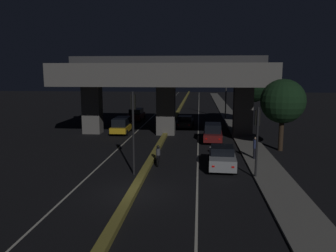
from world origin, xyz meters
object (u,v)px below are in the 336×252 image
Objects in this scene: car_silver_lead at (222,157)px; motorcycle_black_filtering_near at (158,156)px; traffic_light_right_of_median at (257,130)px; car_black_third at (185,122)px; street_lamp at (223,83)px; car_dark_red_second at (213,133)px; car_dark_red_second_oncoming at (136,114)px; pedestrian_on_sidewalk at (255,148)px; car_taxi_yellow_lead_oncoming at (122,125)px; traffic_light_left_of_median at (133,119)px.

motorcycle_black_filtering_near is at bearing 85.77° from car_silver_lead.
car_silver_lead is at bearing 134.86° from traffic_light_right_of_median.
traffic_light_right_of_median reaches higher than car_black_third.
car_dark_red_second is (-2.04, -15.80, -4.36)m from street_lamp.
pedestrian_on_sidewalk is at bearing 34.19° from car_dark_red_second_oncoming.
car_silver_lead is (-1.74, -24.75, -4.48)m from street_lamp.
motorcycle_black_filtering_near is at bearing 178.08° from car_black_third.
car_taxi_yellow_lead_oncoming is at bearing 127.28° from car_black_third.
traffic_light_left_of_median is 0.61× the size of street_lamp.
traffic_light_right_of_median is at bearing -89.50° from street_lamp.
motorcycle_black_filtering_near is at bearing 154.85° from car_dark_red_second.
traffic_light_right_of_median reaches higher than motorcycle_black_filtering_near.
car_silver_lead reaches higher than motorcycle_black_filtering_near.
traffic_light_right_of_median is 11.39m from car_dark_red_second.
street_lamp reaches higher than traffic_light_left_of_median.
street_lamp reaches higher than pedestrian_on_sidewalk.
car_dark_red_second is at bearing 101.74° from traffic_light_right_of_median.
traffic_light_right_of_median reaches higher than car_dark_red_second.
street_lamp is at bearing 90.50° from traffic_light_right_of_median.
car_dark_red_second is 7.25m from pedestrian_on_sidewalk.
motorcycle_black_filtering_near is (-6.33, -24.24, -4.66)m from street_lamp.
car_black_third is 2.30× the size of motorcycle_black_filtering_near.
motorcycle_black_filtering_near is (-6.56, 2.50, -2.49)m from traffic_light_right_of_median.
car_dark_red_second_oncoming is at bearing 56.83° from car_black_third.
car_taxi_yellow_lead_oncoming is (-12.11, 14.48, -2.15)m from traffic_light_right_of_median.
street_lamp is at bearing -31.77° from car_black_third.
car_dark_red_second is (5.57, 10.95, -2.80)m from traffic_light_left_of_median.
motorcycle_black_filtering_near is (-4.59, 0.51, -0.17)m from car_silver_lead.
car_dark_red_second is at bearing -97.36° from street_lamp.
car_dark_red_second_oncoming is 23.84m from pedestrian_on_sidewalk.
street_lamp is (7.61, 26.75, 1.56)m from traffic_light_left_of_median.
motorcycle_black_filtering_near is at bearing 159.18° from traffic_light_right_of_median.
traffic_light_right_of_median is 3.63m from car_silver_lead.
car_dark_red_second_oncoming is at bearing 123.20° from pedestrian_on_sidewalk.
car_dark_red_second_oncoming is (-12.14, -2.47, -4.37)m from street_lamp.
pedestrian_on_sidewalk is at bearing 26.94° from traffic_light_left_of_median.
traffic_light_left_of_median is 4.18m from motorcycle_black_filtering_near.
car_silver_lead is 0.96× the size of car_dark_red_second_oncoming.
car_silver_lead is 24.59m from car_dark_red_second_oncoming.
car_taxi_yellow_lead_oncoming is at bearing 71.98° from car_dark_red_second.
traffic_light_left_of_median is 6.85m from car_silver_lead.
pedestrian_on_sidewalk reaches higher than motorcycle_black_filtering_near.
car_taxi_yellow_lead_oncoming reaches higher than car_black_third.
traffic_light_left_of_median is 12.60m from car_dark_red_second.
car_silver_lead is 4.62m from motorcycle_black_filtering_near.
car_silver_lead is 3.54m from pedestrian_on_sidewalk.
car_dark_red_second is 0.89× the size of car_taxi_yellow_lead_oncoming.
street_lamp is 2.03× the size of car_silver_lead.
street_lamp reaches higher than car_dark_red_second_oncoming.
pedestrian_on_sidewalk reaches higher than car_dark_red_second.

